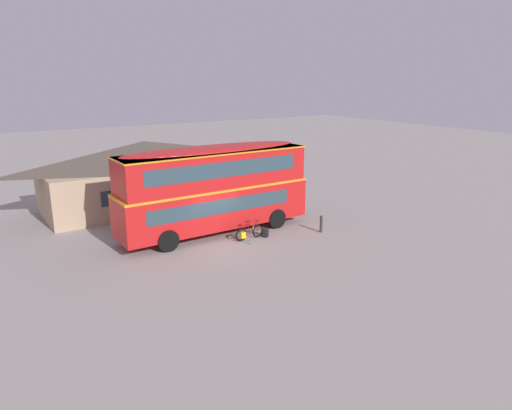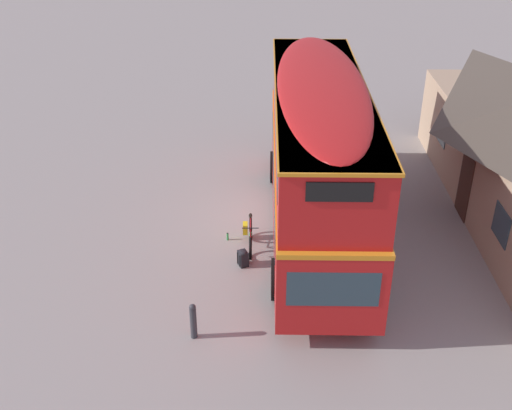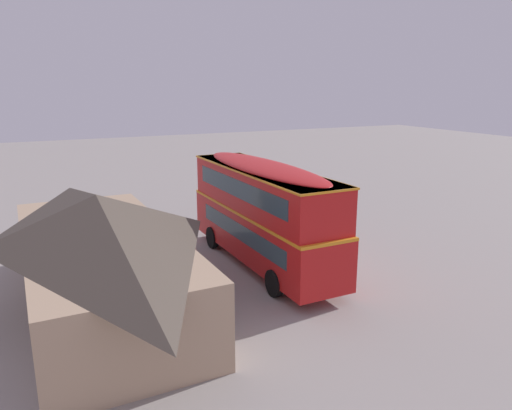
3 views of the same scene
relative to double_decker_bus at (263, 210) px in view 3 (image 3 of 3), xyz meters
The scene contains 7 objects.
ground_plane 3.01m from the double_decker_bus, 118.20° to the right, with size 120.00×120.00×0.00m, color gray.
double_decker_bus is the anchor object (origin of this frame).
touring_bicycle 3.13m from the double_decker_bus, 63.57° to the right, with size 1.73×0.50×1.04m.
backpack_on_ground 3.69m from the double_decker_bus, 47.35° to the right, with size 0.37×0.36×0.50m.
water_bottle_green_metal 3.68m from the double_decker_bus, 76.86° to the right, with size 0.06×0.06×0.24m.
pub_building 7.42m from the double_decker_bus, 99.04° to the left, with size 13.18×5.82×4.30m.
kerb_bollard 6.19m from the double_decker_bus, 32.12° to the right, with size 0.16×0.16×0.97m.
Camera 3 is at (-18.28, 10.77, 8.17)m, focal length 33.94 mm.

